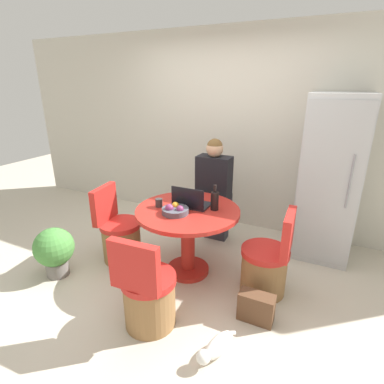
{
  "coord_description": "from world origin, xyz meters",
  "views": [
    {
      "loc": [
        1.32,
        -2.23,
        1.92
      ],
      "look_at": [
        0.09,
        0.34,
        0.88
      ],
      "focal_mm": 28.0,
      "sensor_mm": 36.0,
      "label": 1
    }
  ],
  "objects_px": {
    "refrigerator": "(329,179)",
    "person_seated": "(215,188)",
    "cat": "(217,347)",
    "potted_plant": "(54,249)",
    "chair_near_camera": "(148,296)",
    "chair_left_side": "(120,236)",
    "laptop": "(191,202)",
    "chair_right_side": "(266,266)",
    "fruit_bowl": "(175,210)",
    "dining_table": "(188,226)",
    "bottle": "(215,200)",
    "handbag": "(256,307)"
  },
  "relations": [
    {
      "from": "refrigerator",
      "to": "person_seated",
      "type": "relative_size",
      "value": 1.38
    },
    {
      "from": "cat",
      "to": "potted_plant",
      "type": "height_order",
      "value": "potted_plant"
    },
    {
      "from": "refrigerator",
      "to": "potted_plant",
      "type": "relative_size",
      "value": 3.43
    },
    {
      "from": "chair_near_camera",
      "to": "person_seated",
      "type": "xyz_separation_m",
      "value": [
        -0.04,
        1.57,
        0.44
      ]
    },
    {
      "from": "chair_left_side",
      "to": "laptop",
      "type": "height_order",
      "value": "laptop"
    },
    {
      "from": "chair_right_side",
      "to": "fruit_bowl",
      "type": "distance_m",
      "value": 1.02
    },
    {
      "from": "chair_near_camera",
      "to": "dining_table",
      "type": "bearing_deg",
      "value": -90.0
    },
    {
      "from": "cat",
      "to": "chair_left_side",
      "type": "bearing_deg",
      "value": -99.09
    },
    {
      "from": "chair_near_camera",
      "to": "person_seated",
      "type": "relative_size",
      "value": 0.65
    },
    {
      "from": "bottle",
      "to": "handbag",
      "type": "xyz_separation_m",
      "value": [
        0.59,
        -0.49,
        -0.7
      ]
    },
    {
      "from": "chair_left_side",
      "to": "handbag",
      "type": "bearing_deg",
      "value": -107.09
    },
    {
      "from": "fruit_bowl",
      "to": "cat",
      "type": "bearing_deg",
      "value": -44.5
    },
    {
      "from": "chair_right_side",
      "to": "bottle",
      "type": "bearing_deg",
      "value": -99.73
    },
    {
      "from": "laptop",
      "to": "chair_left_side",
      "type": "bearing_deg",
      "value": 12.68
    },
    {
      "from": "chair_right_side",
      "to": "fruit_bowl",
      "type": "relative_size",
      "value": 3.32
    },
    {
      "from": "chair_right_side",
      "to": "person_seated",
      "type": "bearing_deg",
      "value": -133.22
    },
    {
      "from": "person_seated",
      "to": "cat",
      "type": "relative_size",
      "value": 3.16
    },
    {
      "from": "laptop",
      "to": "potted_plant",
      "type": "relative_size",
      "value": 0.66
    },
    {
      "from": "dining_table",
      "to": "handbag",
      "type": "distance_m",
      "value": 1.01
    },
    {
      "from": "bottle",
      "to": "potted_plant",
      "type": "xyz_separation_m",
      "value": [
        -1.46,
        -0.76,
        -0.53
      ]
    },
    {
      "from": "fruit_bowl",
      "to": "handbag",
      "type": "xyz_separation_m",
      "value": [
        0.9,
        -0.24,
        -0.64
      ]
    },
    {
      "from": "chair_right_side",
      "to": "potted_plant",
      "type": "bearing_deg",
      "value": -73.42
    },
    {
      "from": "chair_left_side",
      "to": "potted_plant",
      "type": "height_order",
      "value": "chair_left_side"
    },
    {
      "from": "chair_right_side",
      "to": "chair_left_side",
      "type": "xyz_separation_m",
      "value": [
        -1.63,
        -0.13,
        0.0
      ]
    },
    {
      "from": "chair_near_camera",
      "to": "bottle",
      "type": "bearing_deg",
      "value": -105.38
    },
    {
      "from": "refrigerator",
      "to": "chair_near_camera",
      "type": "height_order",
      "value": "refrigerator"
    },
    {
      "from": "person_seated",
      "to": "refrigerator",
      "type": "bearing_deg",
      "value": -166.59
    },
    {
      "from": "potted_plant",
      "to": "handbag",
      "type": "xyz_separation_m",
      "value": [
        2.06,
        0.27,
        -0.18
      ]
    },
    {
      "from": "chair_near_camera",
      "to": "chair_right_side",
      "type": "bearing_deg",
      "value": -135.53
    },
    {
      "from": "bottle",
      "to": "potted_plant",
      "type": "height_order",
      "value": "bottle"
    },
    {
      "from": "bottle",
      "to": "chair_left_side",
      "type": "bearing_deg",
      "value": -168.71
    },
    {
      "from": "bottle",
      "to": "chair_right_side",
      "type": "bearing_deg",
      "value": -7.87
    },
    {
      "from": "person_seated",
      "to": "cat",
      "type": "distance_m",
      "value": 1.86
    },
    {
      "from": "chair_right_side",
      "to": "cat",
      "type": "xyz_separation_m",
      "value": [
        -0.15,
        -0.89,
        -0.2
      ]
    },
    {
      "from": "cat",
      "to": "bottle",
      "type": "bearing_deg",
      "value": -138.51
    },
    {
      "from": "fruit_bowl",
      "to": "cat",
      "type": "xyz_separation_m",
      "value": [
        0.73,
        -0.72,
        -0.69
      ]
    },
    {
      "from": "chair_near_camera",
      "to": "person_seated",
      "type": "distance_m",
      "value": 1.63
    },
    {
      "from": "chair_right_side",
      "to": "cat",
      "type": "distance_m",
      "value": 0.93
    },
    {
      "from": "chair_right_side",
      "to": "laptop",
      "type": "relative_size",
      "value": 2.44
    },
    {
      "from": "laptop",
      "to": "refrigerator",
      "type": "bearing_deg",
      "value": -142.06
    },
    {
      "from": "chair_left_side",
      "to": "chair_near_camera",
      "type": "height_order",
      "value": "same"
    },
    {
      "from": "dining_table",
      "to": "refrigerator",
      "type": "bearing_deg",
      "value": 40.1
    },
    {
      "from": "dining_table",
      "to": "handbag",
      "type": "bearing_deg",
      "value": -24.81
    },
    {
      "from": "refrigerator",
      "to": "person_seated",
      "type": "height_order",
      "value": "refrigerator"
    },
    {
      "from": "fruit_bowl",
      "to": "bottle",
      "type": "distance_m",
      "value": 0.41
    },
    {
      "from": "dining_table",
      "to": "laptop",
      "type": "bearing_deg",
      "value": 90.12
    },
    {
      "from": "potted_plant",
      "to": "cat",
      "type": "bearing_deg",
      "value": -6.45
    },
    {
      "from": "laptop",
      "to": "potted_plant",
      "type": "distance_m",
      "value": 1.5
    },
    {
      "from": "person_seated",
      "to": "cat",
      "type": "bearing_deg",
      "value": 112.44
    },
    {
      "from": "dining_table",
      "to": "laptop",
      "type": "distance_m",
      "value": 0.25
    }
  ]
}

